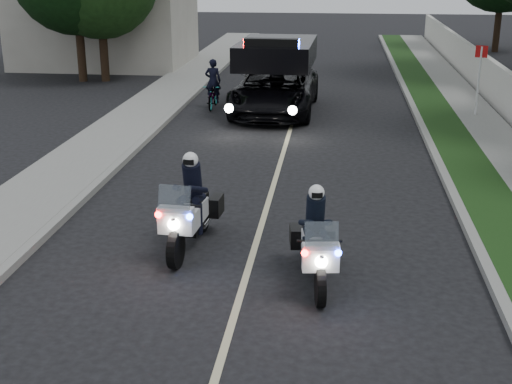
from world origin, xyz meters
TOP-DOWN VIEW (x-y plane):
  - ground at (0.00, 0.00)m, footprint 120.00×120.00m
  - curb_right at (4.10, 10.00)m, footprint 0.20×60.00m
  - grass_verge at (4.80, 10.00)m, footprint 1.20×60.00m
  - curb_left at (-4.10, 10.00)m, footprint 0.20×60.00m
  - sidewalk_left at (-5.20, 10.00)m, footprint 2.00×60.00m
  - lane_marking at (0.00, 10.00)m, footprint 0.12×50.00m
  - police_moto_left at (-1.19, 3.97)m, footprint 0.90×2.18m
  - police_moto_right at (1.17, 2.79)m, footprint 0.93×2.03m
  - police_suv at (-0.71, 15.90)m, footprint 2.85×5.90m
  - bicycle at (-2.96, 16.34)m, footprint 0.59×1.63m
  - cyclist at (-2.96, 16.34)m, footprint 0.60×0.44m
  - sign_post at (6.00, 15.60)m, footprint 0.48×0.48m
  - tree_right_e at (10.17, 33.27)m, footprint 6.12×6.12m
  - tree_left_near at (-8.60, 21.38)m, footprint 6.40×6.40m
  - tree_left_far at (-9.56, 21.22)m, footprint 6.54×6.54m

SIDE VIEW (x-z plane):
  - ground at x=0.00m, z-range 0.00..0.00m
  - police_moto_left at x=-1.19m, z-range -0.91..0.91m
  - police_moto_right at x=1.17m, z-range -0.83..0.83m
  - police_suv at x=-0.71m, z-range -1.42..1.42m
  - bicycle at x=-2.96m, z-range -0.43..0.43m
  - cyclist at x=-2.96m, z-range -0.77..0.77m
  - sign_post at x=6.00m, z-range -1.25..1.25m
  - tree_right_e at x=10.17m, z-range -4.95..4.95m
  - tree_left_near at x=-8.60m, z-range -4.15..4.15m
  - tree_left_far at x=-9.56m, z-range -4.51..4.51m
  - lane_marking at x=0.00m, z-range 0.00..0.01m
  - curb_right at x=4.10m, z-range 0.00..0.15m
  - curb_left at x=-4.10m, z-range 0.00..0.15m
  - grass_verge at x=4.80m, z-range 0.00..0.16m
  - sidewalk_left at x=-5.20m, z-range 0.00..0.16m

